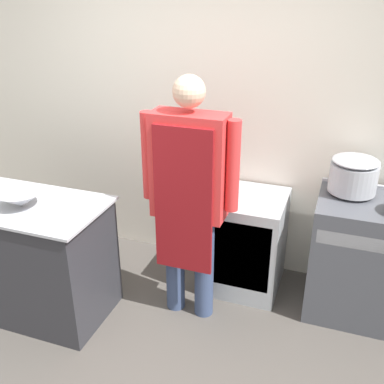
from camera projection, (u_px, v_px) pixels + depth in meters
name	position (u px, v px, depth m)	size (l,w,h in m)	color
wall_back	(207.00, 111.00, 3.65)	(8.00, 0.05, 2.70)	silver
prep_counter	(22.00, 255.00, 3.35)	(1.35, 0.65, 0.90)	#2D2D33
stove	(366.00, 259.00, 3.29)	(0.78, 0.60, 0.93)	#4C4F56
fridge_unit	(246.00, 242.00, 3.61)	(0.58, 0.59, 0.80)	#A8ADB2
person_cook	(189.00, 188.00, 3.04)	(0.69, 0.24, 1.79)	#38476B
mixing_bowl	(21.00, 199.00, 3.06)	(0.32, 0.32, 0.11)	#B2B5BC
stock_pot	(354.00, 174.00, 3.18)	(0.33, 0.33, 0.26)	#B2B5BC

